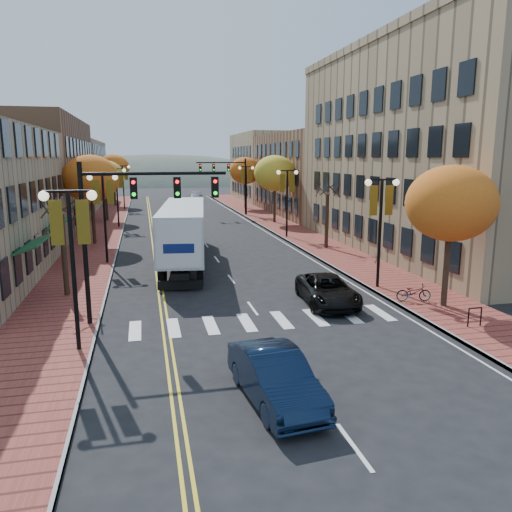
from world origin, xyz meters
TOP-DOWN VIEW (x-y plane):
  - ground at (0.00, 0.00)m, footprint 200.00×200.00m
  - sidewalk_left at (-9.00, 32.50)m, footprint 4.00×85.00m
  - sidewalk_right at (9.00, 32.50)m, footprint 4.00×85.00m
  - building_left_mid at (-17.00, 36.00)m, footprint 12.00×24.00m
  - building_left_far at (-17.00, 61.00)m, footprint 12.00×26.00m
  - building_right_near at (18.50, 16.00)m, footprint 15.00×28.00m
  - building_right_mid at (18.50, 42.00)m, footprint 15.00×24.00m
  - building_right_far at (18.50, 64.00)m, footprint 15.00×20.00m
  - tree_left_a at (-9.00, 8.00)m, footprint 0.28×0.28m
  - tree_left_b at (-9.00, 24.00)m, footprint 4.48×4.48m
  - tree_left_c at (-9.00, 40.00)m, footprint 4.16×4.16m
  - tree_left_d at (-9.00, 58.00)m, footprint 4.61×4.61m
  - tree_right_a at (9.00, 2.00)m, footprint 4.16×4.16m
  - tree_right_b at (9.00, 18.00)m, footprint 0.28×0.28m
  - tree_right_c at (9.00, 34.00)m, footprint 4.48×4.48m
  - tree_right_d at (9.00, 50.00)m, footprint 4.35×4.35m
  - lamp_left_a at (-7.50, 0.00)m, footprint 1.96×0.36m
  - lamp_left_b at (-7.50, 16.00)m, footprint 1.96×0.36m
  - lamp_left_c at (-7.50, 34.00)m, footprint 1.96×0.36m
  - lamp_left_d at (-7.50, 52.00)m, footprint 1.96×0.36m
  - lamp_right_a at (7.50, 6.00)m, footprint 1.96×0.36m
  - lamp_right_b at (7.50, 24.00)m, footprint 1.96×0.36m
  - lamp_right_c at (7.50, 42.00)m, footprint 1.96×0.36m
  - traffic_mast_near at (-5.48, 3.00)m, footprint 6.10×0.35m
  - traffic_mast_far at (5.48, 42.00)m, footprint 6.10×0.34m
  - semi_truck at (-2.28, 15.43)m, footprint 4.50×16.48m
  - navy_sedan at (-1.33, -5.24)m, footprint 2.15×4.86m
  - black_suv at (3.77, 3.90)m, footprint 2.78×5.30m
  - car_far_white at (-0.50, 55.61)m, footprint 1.74×4.09m
  - car_far_silver at (3.13, 61.42)m, footprint 1.94×4.58m
  - car_far_oncoming at (3.65, 65.62)m, footprint 1.90×4.79m
  - bicycle at (7.94, 2.97)m, footprint 1.79×0.92m

SIDE VIEW (x-z plane):
  - ground at x=0.00m, z-range 0.00..0.00m
  - sidewalk_left at x=-9.00m, z-range 0.00..0.15m
  - sidewalk_right at x=9.00m, z-range 0.00..0.15m
  - bicycle at x=7.94m, z-range 0.15..1.05m
  - car_far_silver at x=3.13m, z-range 0.00..1.32m
  - car_far_white at x=-0.50m, z-range 0.00..1.38m
  - black_suv at x=3.77m, z-range 0.00..1.42m
  - car_far_oncoming at x=3.65m, z-range 0.00..1.55m
  - navy_sedan at x=-1.33m, z-range 0.00..1.55m
  - tree_left_a at x=-9.00m, z-range 0.15..4.35m
  - tree_right_b at x=9.00m, z-range 0.15..4.35m
  - semi_truck at x=-2.28m, z-range 0.34..4.42m
  - lamp_left_a at x=-7.50m, z-range 1.27..7.32m
  - lamp_left_b at x=-7.50m, z-range 1.27..7.32m
  - lamp_left_c at x=-7.50m, z-range 1.27..7.32m
  - lamp_left_d at x=-7.50m, z-range 1.27..7.32m
  - lamp_right_a at x=7.50m, z-range 1.27..7.32m
  - lamp_right_b at x=7.50m, z-range 1.27..7.32m
  - lamp_right_c at x=7.50m, z-range 1.27..7.32m
  - building_left_far at x=-17.00m, z-range 0.00..9.50m
  - traffic_mast_near at x=-5.48m, z-range 1.42..8.42m
  - traffic_mast_far at x=5.48m, z-range 1.42..8.42m
  - building_right_mid at x=18.50m, z-range 0.00..10.00m
  - tree_left_c at x=-9.00m, z-range 1.71..8.40m
  - tree_right_a at x=9.00m, z-range 1.71..8.40m
  - tree_right_d at x=9.00m, z-range 1.79..8.79m
  - tree_left_b at x=-9.00m, z-range 1.84..9.05m
  - tree_right_c at x=9.00m, z-range 1.84..9.05m
  - building_left_mid at x=-17.00m, z-range 0.00..11.00m
  - building_right_far at x=18.50m, z-range 0.00..11.00m
  - tree_left_d at x=-9.00m, z-range 1.89..9.31m
  - building_right_near at x=18.50m, z-range 0.00..15.00m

